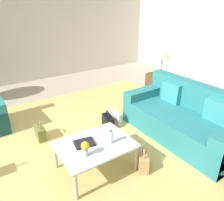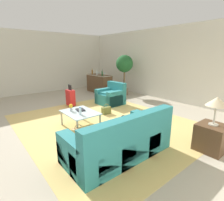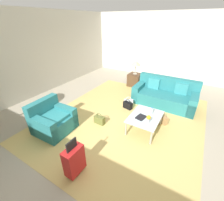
% 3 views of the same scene
% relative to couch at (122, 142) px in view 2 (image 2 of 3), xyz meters
% --- Properties ---
extents(ground_plane, '(12.00, 12.00, 0.00)m').
position_rel_couch_xyz_m(ground_plane, '(-2.20, 0.60, -0.31)').
color(ground_plane, '#A89E89').
extents(wall_back, '(10.24, 0.12, 3.10)m').
position_rel_couch_xyz_m(wall_back, '(-2.20, 4.66, 1.24)').
color(wall_back, beige).
rests_on(wall_back, ground).
extents(wall_left, '(0.12, 8.00, 3.10)m').
position_rel_couch_xyz_m(wall_left, '(-7.26, 0.60, 1.24)').
color(wall_left, beige).
rests_on(wall_left, ground).
extents(area_rug, '(5.20, 4.40, 0.01)m').
position_rel_couch_xyz_m(area_rug, '(-1.60, 0.80, -0.30)').
color(area_rug, tan).
rests_on(area_rug, ground).
extents(couch, '(0.99, 2.12, 0.92)m').
position_rel_couch_xyz_m(couch, '(0.00, 0.00, 0.00)').
color(couch, teal).
rests_on(couch, ground).
extents(armchair, '(0.97, 0.92, 0.87)m').
position_rel_couch_xyz_m(armchair, '(-3.11, 2.27, -0.01)').
color(armchair, teal).
rests_on(armchair, ground).
extents(coffee_table, '(1.03, 0.78, 0.44)m').
position_rel_couch_xyz_m(coffee_table, '(-1.80, 0.10, 0.08)').
color(coffee_table, silver).
rests_on(coffee_table, ground).
extents(water_bottle, '(0.06, 0.06, 0.20)m').
position_rel_couch_xyz_m(water_bottle, '(-1.60, -0.00, 0.22)').
color(water_bottle, silver).
rests_on(water_bottle, coffee_table).
extents(coffee_table_book, '(0.30, 0.25, 0.03)m').
position_rel_couch_xyz_m(coffee_table_book, '(-1.92, 0.18, 0.14)').
color(coffee_table_book, black).
rests_on(coffee_table_book, coffee_table).
extents(flower_vase, '(0.11, 0.11, 0.21)m').
position_rel_couch_xyz_m(flower_vase, '(-2.02, -0.05, 0.25)').
color(flower_vase, '#B2B7BC').
rests_on(flower_vase, coffee_table).
extents(side_table, '(0.54, 0.54, 0.57)m').
position_rel_couch_xyz_m(side_table, '(1.00, 1.60, -0.03)').
color(side_table, '#513823').
rests_on(side_table, ground).
extents(table_lamp, '(0.41, 0.41, 0.58)m').
position_rel_couch_xyz_m(table_lamp, '(1.00, 1.60, 0.74)').
color(table_lamp, '#ADA899').
rests_on(table_lamp, side_table).
extents(bar_console, '(1.55, 0.64, 0.93)m').
position_rel_couch_xyz_m(bar_console, '(-5.30, 3.20, 0.17)').
color(bar_console, '#513823').
rests_on(bar_console, ground).
extents(wine_glass_leftmost, '(0.08, 0.08, 0.15)m').
position_rel_couch_xyz_m(wine_glass_leftmost, '(-5.83, 3.15, 0.73)').
color(wine_glass_leftmost, silver).
rests_on(wine_glass_leftmost, bar_console).
extents(wine_glass_left_of_centre, '(0.08, 0.08, 0.15)m').
position_rel_couch_xyz_m(wine_glass_left_of_centre, '(-5.30, 3.19, 0.73)').
color(wine_glass_left_of_centre, silver).
rests_on(wine_glass_left_of_centre, bar_console).
extents(wine_glass_right_of_centre, '(0.08, 0.08, 0.15)m').
position_rel_couch_xyz_m(wine_glass_right_of_centre, '(-4.77, 3.18, 0.73)').
color(wine_glass_right_of_centre, silver).
rests_on(wine_glass_right_of_centre, bar_console).
extents(wine_bottle_amber, '(0.07, 0.07, 0.30)m').
position_rel_couch_xyz_m(wine_bottle_amber, '(-5.76, 3.08, 0.74)').
color(wine_bottle_amber, brown).
rests_on(wine_bottle_amber, bar_console).
extents(wine_bottle_clear, '(0.07, 0.07, 0.30)m').
position_rel_couch_xyz_m(wine_bottle_clear, '(-5.31, 3.08, 0.74)').
color(wine_bottle_clear, silver).
rests_on(wine_bottle_clear, bar_console).
extents(wine_bottle_green, '(0.07, 0.07, 0.30)m').
position_rel_couch_xyz_m(wine_bottle_green, '(-4.84, 3.08, 0.74)').
color(wine_bottle_green, '#194C23').
rests_on(wine_bottle_green, bar_console).
extents(suitcase_red, '(0.40, 0.23, 0.85)m').
position_rel_couch_xyz_m(suitcase_red, '(-3.80, 0.80, 0.05)').
color(suitcase_red, red).
rests_on(suitcase_red, ground).
extents(handbag_black, '(0.21, 0.34, 0.36)m').
position_rel_couch_xyz_m(handbag_black, '(-1.02, 0.98, -0.18)').
color(handbag_black, black).
rests_on(handbag_black, ground).
extents(handbag_tan, '(0.30, 0.34, 0.36)m').
position_rel_couch_xyz_m(handbag_tan, '(-1.22, -0.27, -0.18)').
color(handbag_tan, tan).
rests_on(handbag_tan, ground).
extents(handbag_white, '(0.26, 0.35, 0.36)m').
position_rel_couch_xyz_m(handbag_white, '(-0.84, 1.04, -0.18)').
color(handbag_white, white).
rests_on(handbag_white, ground).
extents(handbag_olive, '(0.15, 0.33, 0.36)m').
position_rel_couch_xyz_m(handbag_olive, '(-2.22, 1.32, -0.18)').
color(handbag_olive, olive).
rests_on(handbag_olive, ground).
extents(potted_ficus, '(0.82, 0.82, 1.94)m').
position_rel_couch_xyz_m(potted_ficus, '(-4.00, 3.80, 1.11)').
color(potted_ficus, '#84664C').
rests_on(potted_ficus, ground).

